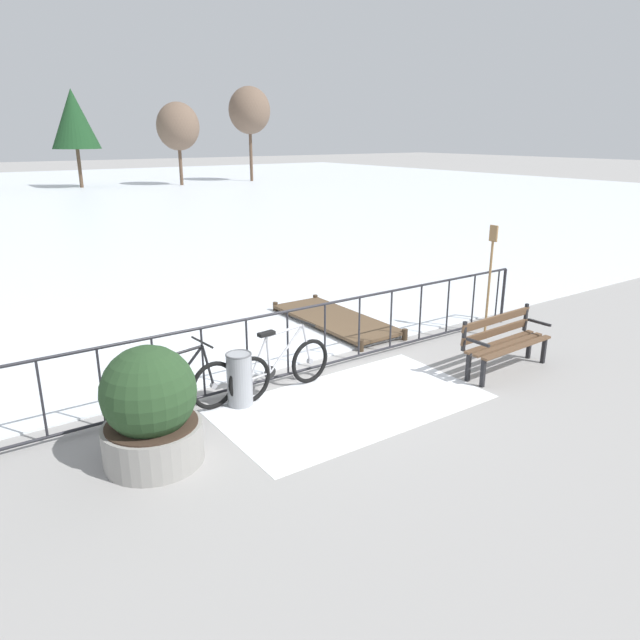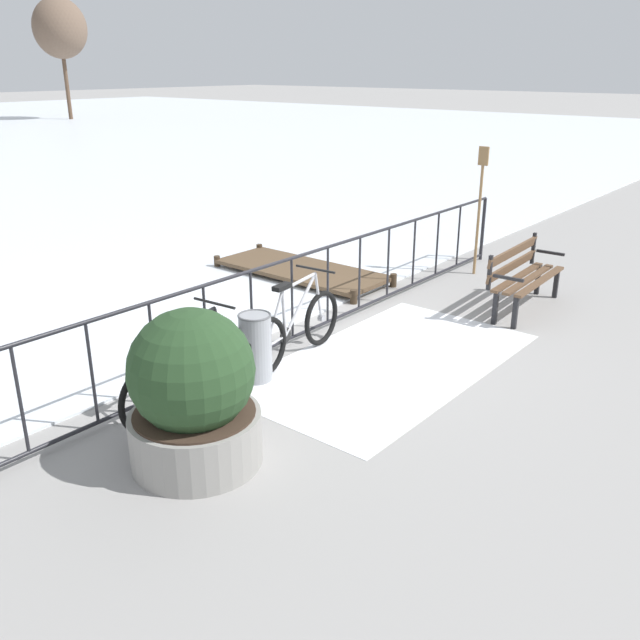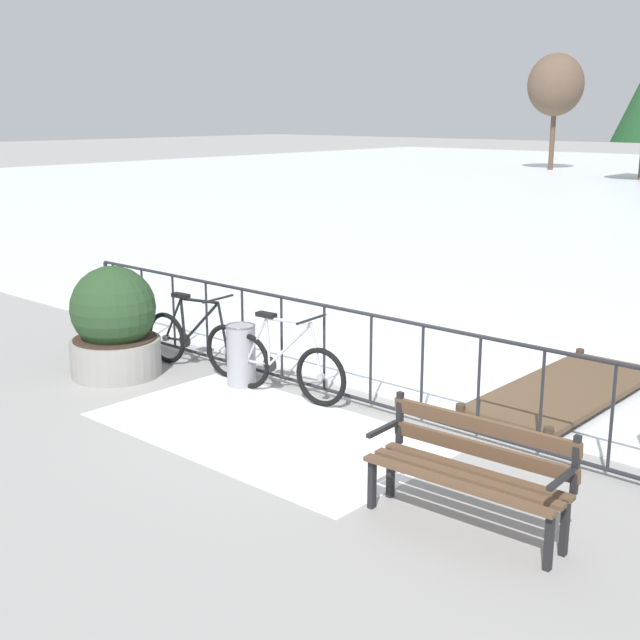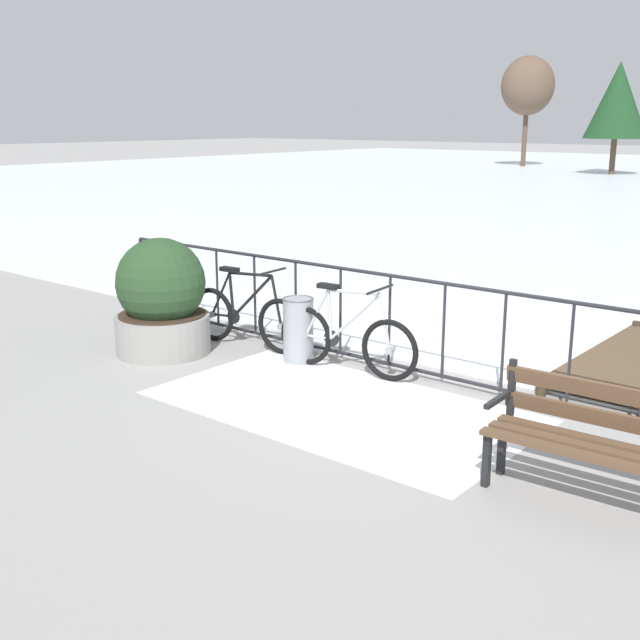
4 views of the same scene
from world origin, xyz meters
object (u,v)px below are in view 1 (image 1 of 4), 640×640
object	(u,v)px
planter_with_shrub	(150,409)
oar_upright	(490,273)
bicycle_second	(281,368)
trash_bin	(240,379)
bicycle_near_railing	(177,394)
park_bench	(504,338)

from	to	relation	value
planter_with_shrub	oar_upright	size ratio (longest dim) A/B	0.68
bicycle_second	trash_bin	xyz separation A→B (m)	(-0.65, -0.02, 0.00)
bicycle_near_railing	trash_bin	xyz separation A→B (m)	(0.86, -0.04, 0.00)
park_bench	planter_with_shrub	distance (m)	5.34
bicycle_second	planter_with_shrub	bearing A→B (deg)	-160.19
park_bench	trash_bin	bearing A→B (deg)	162.67
planter_with_shrub	trash_bin	world-z (taller)	planter_with_shrub
bicycle_near_railing	planter_with_shrub	distance (m)	1.00
oar_upright	planter_with_shrub	bearing A→B (deg)	-173.10
bicycle_second	planter_with_shrub	world-z (taller)	planter_with_shrub
bicycle_second	park_bench	distance (m)	3.44
park_bench	oar_upright	size ratio (longest dim) A/B	0.82
bicycle_second	planter_with_shrub	size ratio (longest dim) A/B	1.27
planter_with_shrub	oar_upright	distance (m)	6.49
trash_bin	oar_upright	bearing A→B (deg)	0.51
park_bench	trash_bin	size ratio (longest dim) A/B	2.21
trash_bin	park_bench	bearing A→B (deg)	-17.33
planter_with_shrub	trash_bin	xyz separation A→B (m)	(1.45, 0.73, -0.26)
bicycle_second	trash_bin	world-z (taller)	bicycle_second
bicycle_near_railing	bicycle_second	bearing A→B (deg)	-0.47
park_bench	trash_bin	distance (m)	4.05
bicycle_second	park_bench	world-z (taller)	bicycle_second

